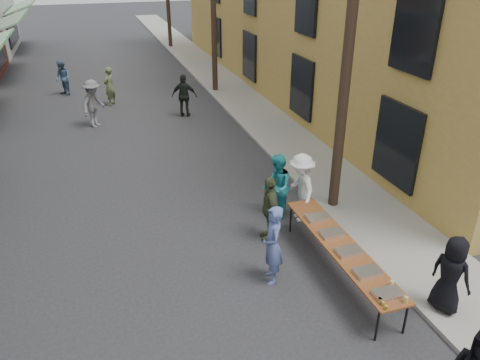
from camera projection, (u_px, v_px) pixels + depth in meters
ground at (205, 316)px, 8.84m from camera, size 120.00×120.00×0.00m
sidewalk at (229, 89)px, 23.00m from camera, size 2.20×60.00×0.10m
utility_pole_near at (350, 34)px, 10.60m from camera, size 0.26×0.26×9.00m
serving_table at (341, 247)px, 9.66m from camera, size 0.70×4.00×0.75m
catering_tray_sausage at (387, 294)px, 8.22m from camera, size 0.50×0.33×0.08m
catering_tray_foil_b at (367, 272)px, 8.77m from camera, size 0.50×0.33×0.08m
catering_tray_buns at (349, 252)px, 9.37m from camera, size 0.50×0.33×0.08m
catering_tray_foil_d at (332, 233)px, 9.96m from camera, size 0.50×0.33×0.08m
catering_tray_buns_end at (317, 217)px, 10.56m from camera, size 0.50×0.33×0.08m
condiment_jar_a at (386, 308)px, 7.90m from camera, size 0.07×0.07×0.08m
condiment_jar_b at (383, 304)px, 7.98m from camera, size 0.07×0.07×0.08m
condiment_jar_c at (380, 300)px, 8.07m from camera, size 0.07×0.07×0.08m
cup_stack at (406, 300)px, 8.05m from camera, size 0.08×0.08×0.12m
guest_front_b at (273, 245)px, 9.43m from camera, size 0.53×0.70×1.73m
guest_front_c at (277, 187)px, 11.76m from camera, size 0.86×0.99×1.72m
guest_front_d at (301, 188)px, 11.66m from camera, size 0.77×1.21×1.78m
guest_front_e at (269, 208)px, 10.90m from camera, size 0.53×0.99×1.61m
server at (451, 275)px, 8.55m from camera, size 0.72×0.89×1.57m
passerby_left at (93, 104)px, 17.90m from camera, size 1.27×1.35×1.84m
passerby_mid at (184, 96)px, 19.04m from camera, size 1.11×0.78×1.75m
passerby_right at (109, 86)px, 20.47m from camera, size 0.69×0.73×1.68m
passerby_far at (63, 78)px, 21.87m from camera, size 0.93×0.99×1.62m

